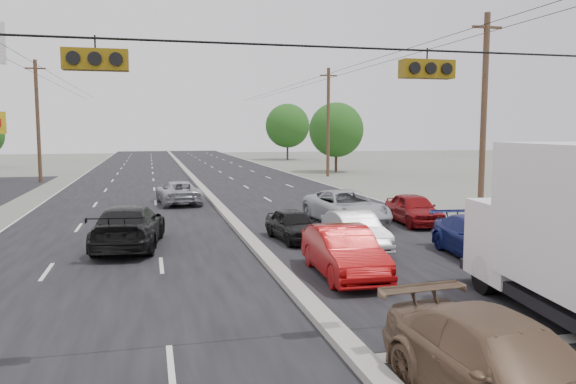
# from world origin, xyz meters

# --- Properties ---
(ground) EXTENTS (200.00, 200.00, 0.00)m
(ground) POSITION_xyz_m (0.00, 0.00, 0.00)
(ground) COLOR #606356
(ground) RESTS_ON ground
(road_surface) EXTENTS (20.00, 160.00, 0.02)m
(road_surface) POSITION_xyz_m (0.00, 30.00, 0.00)
(road_surface) COLOR black
(road_surface) RESTS_ON ground
(center_median) EXTENTS (0.50, 160.00, 0.20)m
(center_median) POSITION_xyz_m (0.00, 30.00, 0.10)
(center_median) COLOR gray
(center_median) RESTS_ON ground
(utility_pole_left_c) EXTENTS (1.60, 0.30, 10.00)m
(utility_pole_left_c) POSITION_xyz_m (-12.50, 40.00, 5.11)
(utility_pole_left_c) COLOR #422D1E
(utility_pole_left_c) RESTS_ON ground
(utility_pole_right_b) EXTENTS (1.60, 0.30, 10.00)m
(utility_pole_right_b) POSITION_xyz_m (12.50, 15.00, 5.11)
(utility_pole_right_b) COLOR #422D1E
(utility_pole_right_b) RESTS_ON ground
(utility_pole_right_c) EXTENTS (1.60, 0.30, 10.00)m
(utility_pole_right_c) POSITION_xyz_m (12.50, 40.00, 5.11)
(utility_pole_right_c) COLOR #422D1E
(utility_pole_right_c) RESTS_ON ground
(traffic_signals) EXTENTS (25.00, 0.30, 0.54)m
(traffic_signals) POSITION_xyz_m (1.40, 0.00, 5.49)
(traffic_signals) COLOR black
(traffic_signals) RESTS_ON ground
(tree_right_mid) EXTENTS (5.60, 5.60, 7.14)m
(tree_right_mid) POSITION_xyz_m (15.00, 45.00, 4.34)
(tree_right_mid) COLOR #382619
(tree_right_mid) RESTS_ON ground
(tree_right_far) EXTENTS (6.40, 6.40, 8.16)m
(tree_right_far) POSITION_xyz_m (16.00, 70.00, 4.96)
(tree_right_far) COLOR #382619
(tree_right_far) RESTS_ON ground
(tan_sedan) EXTENTS (2.44, 5.14, 1.45)m
(tan_sedan) POSITION_xyz_m (1.40, -2.93, 0.72)
(tan_sedan) COLOR brown
(tan_sedan) RESTS_ON ground
(red_sedan) EXTENTS (1.70, 4.49, 1.46)m
(red_sedan) POSITION_xyz_m (1.78, 5.34, 0.73)
(red_sedan) COLOR #94090A
(red_sedan) RESTS_ON ground
(queue_car_a) EXTENTS (1.84, 3.73, 1.22)m
(queue_car_a) POSITION_xyz_m (1.71, 10.93, 0.61)
(queue_car_a) COLOR black
(queue_car_a) RESTS_ON ground
(queue_car_b) EXTENTS (1.40, 4.01, 1.32)m
(queue_car_b) POSITION_xyz_m (3.50, 8.97, 0.66)
(queue_car_b) COLOR silver
(queue_car_b) RESTS_ON ground
(queue_car_c) EXTENTS (3.00, 5.69, 1.53)m
(queue_car_c) POSITION_xyz_m (5.04, 14.22, 0.76)
(queue_car_c) COLOR #ADB0B5
(queue_car_c) RESTS_ON ground
(queue_car_d) EXTENTS (2.40, 4.88, 1.37)m
(queue_car_d) POSITION_xyz_m (7.00, 6.53, 0.68)
(queue_car_d) COLOR navy
(queue_car_d) RESTS_ON ground
(queue_car_e) EXTENTS (1.93, 4.22, 1.40)m
(queue_car_e) POSITION_xyz_m (7.98, 13.30, 0.70)
(queue_car_e) COLOR maroon
(queue_car_e) RESTS_ON ground
(oncoming_near) EXTENTS (2.84, 5.67, 1.58)m
(oncoming_near) POSITION_xyz_m (-4.47, 11.09, 0.79)
(oncoming_near) COLOR black
(oncoming_near) RESTS_ON ground
(oncoming_far) EXTENTS (2.64, 5.00, 1.34)m
(oncoming_far) POSITION_xyz_m (-2.10, 23.20, 0.67)
(oncoming_far) COLOR #9B9DA2
(oncoming_far) RESTS_ON ground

